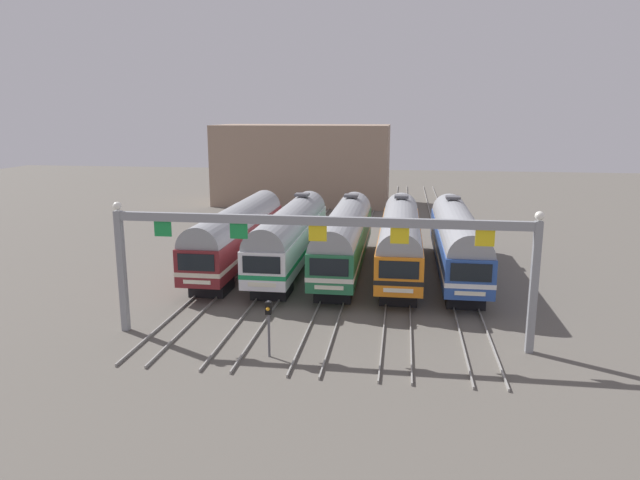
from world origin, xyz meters
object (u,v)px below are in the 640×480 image
at_px(commuter_train_green, 345,236).
at_px(commuter_train_orange, 400,237).
at_px(commuter_train_maroon, 238,233).
at_px(catenary_gantry, 318,241).
at_px(yard_signal_mast, 269,318).
at_px(commuter_train_blue, 457,239).
at_px(commuter_train_white, 291,234).

bearing_deg(commuter_train_green, commuter_train_orange, 0.00).
xyz_separation_m(commuter_train_maroon, catenary_gantry, (8.02, -13.49, 2.55)).
height_order(catenary_gantry, yard_signal_mast, catenary_gantry).
bearing_deg(commuter_train_orange, commuter_train_blue, 0.00).
height_order(commuter_train_green, commuter_train_orange, same).
relative_size(commuter_train_green, commuter_train_blue, 1.00).
height_order(commuter_train_white, catenary_gantry, catenary_gantry).
height_order(commuter_train_green, yard_signal_mast, commuter_train_green).
distance_m(commuter_train_orange, yard_signal_mast, 16.94).
relative_size(commuter_train_maroon, yard_signal_mast, 6.47).
distance_m(commuter_train_white, yard_signal_mast, 15.97).
distance_m(commuter_train_orange, commuter_train_blue, 4.01).
bearing_deg(catenary_gantry, commuter_train_maroon, 120.72).
xyz_separation_m(commuter_train_green, yard_signal_mast, (-2.00, -15.82, -0.73)).
distance_m(commuter_train_maroon, catenary_gantry, 15.90).
bearing_deg(commuter_train_orange, commuter_train_maroon, -179.98).
xyz_separation_m(commuter_train_maroon, commuter_train_orange, (12.03, 0.00, 0.00)).
bearing_deg(yard_signal_mast, catenary_gantry, 49.24).
bearing_deg(commuter_train_green, catenary_gantry, -90.00).
bearing_deg(commuter_train_white, commuter_train_blue, 0.00).
xyz_separation_m(commuter_train_white, catenary_gantry, (4.01, -13.50, 2.55)).
relative_size(commuter_train_green, yard_signal_mast, 6.47).
bearing_deg(catenary_gantry, commuter_train_orange, 73.46).
xyz_separation_m(commuter_train_white, yard_signal_mast, (2.00, -15.82, -0.73)).
relative_size(commuter_train_orange, yard_signal_mast, 6.47).
xyz_separation_m(commuter_train_orange, yard_signal_mast, (-6.01, -15.82, -0.73)).
relative_size(commuter_train_white, commuter_train_blue, 1.00).
distance_m(commuter_train_white, commuter_train_green, 4.01).
bearing_deg(catenary_gantry, yard_signal_mast, -130.76).
bearing_deg(commuter_train_green, yard_signal_mast, -97.22).
bearing_deg(commuter_train_maroon, commuter_train_white, 0.06).
bearing_deg(yard_signal_mast, commuter_train_green, 82.78).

